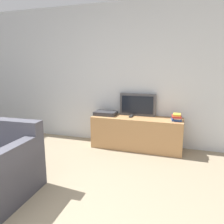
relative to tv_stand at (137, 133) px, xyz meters
name	(u,v)px	position (x,y,z in m)	size (l,w,h in m)	color
wall_back	(103,75)	(-0.73, 0.28, 1.01)	(9.00, 0.06, 2.60)	silver
tv_stand	(137,133)	(0.00, 0.00, 0.00)	(1.60, 0.46, 0.57)	tan
television	(138,105)	(-0.03, 0.19, 0.49)	(0.66, 0.09, 0.40)	#4C4C51
book_stack	(177,117)	(0.68, -0.03, 0.35)	(0.18, 0.22, 0.12)	#23478E
remote_on_stand	(131,116)	(-0.11, 0.02, 0.30)	(0.05, 0.17, 0.02)	#2D2D2D
set_top_box	(106,113)	(-0.60, 0.02, 0.32)	(0.40, 0.28, 0.07)	#333338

